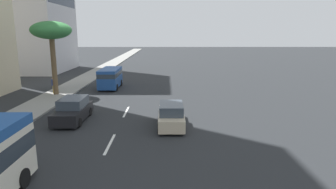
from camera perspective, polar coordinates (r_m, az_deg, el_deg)
The scene contains 9 objects.
ground_plane at distance 35.86m, azimuth -5.61°, elevation 1.77°, with size 198.00×198.00×0.00m, color #26282B.
sidewalk_right at distance 37.44m, azimuth -17.87°, elevation 1.79°, with size 162.00×3.19×0.15m, color gray.
lane_stripe_mid at distance 17.50m, azimuth -11.35°, elevation -9.48°, with size 3.20×0.16×0.01m, color silver.
lane_stripe_far at distance 24.09m, azimuth -8.22°, elevation -3.37°, with size 3.20×0.16×0.01m, color silver.
car_second at distance 20.12m, azimuth 0.63°, elevation -4.09°, with size 4.61×1.79×1.63m.
car_third at distance 22.40m, azimuth -18.15°, elevation -2.94°, with size 4.56×1.90×1.70m.
van_fourth at distance 34.58m, azimuth -11.26°, elevation 3.42°, with size 5.25×2.17×2.28m.
pedestrian_near_lamp at distance 32.47m, azimuth -21.58°, elevation 1.83°, with size 0.37×0.39×1.68m.
palm_tree at distance 31.51m, azimuth -21.96°, elevation 11.32°, with size 3.95×3.95×7.35m.
Camera 1 is at (-3.64, -3.31, 6.36)m, focal length 31.04 mm.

